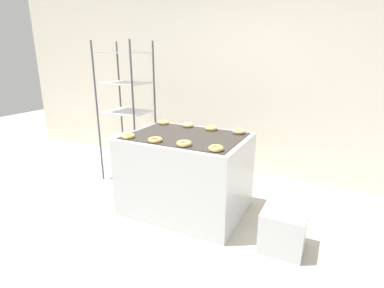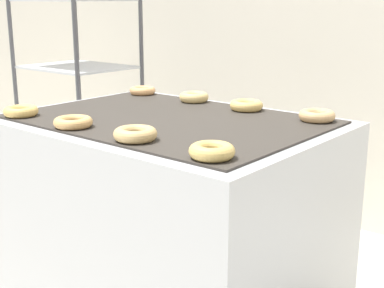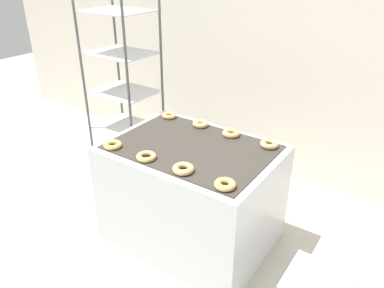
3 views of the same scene
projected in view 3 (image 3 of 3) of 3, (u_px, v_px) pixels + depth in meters
The scene contains 11 objects.
wall_back at pixel (275, 42), 3.60m from camera, with size 8.00×0.05×2.80m.
fryer_machine at pixel (192, 194), 3.01m from camera, with size 1.27×0.93×0.86m.
baking_rack_cart at pixel (124, 92), 3.69m from camera, with size 0.61×0.50×1.85m.
donut_near_left at pixel (113, 145), 2.79m from camera, with size 0.14×0.14×0.04m, color #E0B560.
donut_near_midleft at pixel (146, 156), 2.63m from camera, with size 0.14×0.14×0.04m, color #DFAA65.
donut_near_midright at pixel (183, 169), 2.48m from camera, with size 0.15×0.15×0.04m, color tan.
donut_near_right at pixel (225, 184), 2.31m from camera, with size 0.14×0.14×0.04m, color #D7B361.
donut_far_left at pixel (169, 115), 3.30m from camera, with size 0.13×0.13×0.04m, color #EBA96B.
donut_far_midleft at pixel (201, 124), 3.13m from camera, with size 0.14×0.14×0.04m, color #DBBA72.
donut_far_midright at pixel (231, 133), 2.97m from camera, with size 0.14×0.14×0.04m, color #E3BC67.
donut_far_right at pixel (269, 144), 2.80m from camera, with size 0.14×0.14×0.04m, color tan.
Camera 3 is at (1.41, -1.34, 2.16)m, focal length 35.00 mm.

